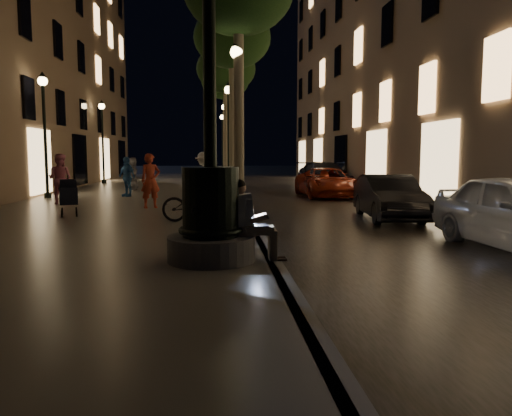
{
  "coord_description": "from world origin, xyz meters",
  "views": [
    {
      "loc": [
        -0.94,
        -5.9,
        1.91
      ],
      "look_at": [
        -0.2,
        3.0,
        0.94
      ],
      "focal_mm": 35.0,
      "sensor_mm": 36.0,
      "label": 1
    }
  ],
  "objects": [
    {
      "name": "ground",
      "position": [
        0.0,
        15.0,
        0.0
      ],
      "size": [
        120.0,
        120.0,
        0.0
      ],
      "primitive_type": "plane",
      "color": "black",
      "rests_on": "ground"
    },
    {
      "name": "cobble_lane",
      "position": [
        3.0,
        15.0,
        0.01
      ],
      "size": [
        6.0,
        45.0,
        0.02
      ],
      "primitive_type": "cube",
      "color": "black",
      "rests_on": "ground"
    },
    {
      "name": "promenade",
      "position": [
        -4.0,
        15.0,
        0.1
      ],
      "size": [
        8.0,
        45.0,
        0.2
      ],
      "primitive_type": "cube",
      "color": "slate",
      "rests_on": "ground"
    },
    {
      "name": "curb_strip",
      "position": [
        0.0,
        15.0,
        0.1
      ],
      "size": [
        0.25,
        45.0,
        0.2
      ],
      "primitive_type": "cube",
      "color": "#59595B",
      "rests_on": "ground"
    },
    {
      "name": "building_right",
      "position": [
        10.0,
        18.0,
        7.5
      ],
      "size": [
        8.0,
        36.0,
        15.0
      ],
      "primitive_type": "cube",
      "color": "#78604B",
      "rests_on": "ground"
    },
    {
      "name": "fountain_lamppost",
      "position": [
        -1.0,
        2.0,
        1.21
      ],
      "size": [
        1.4,
        1.4,
        5.21
      ],
      "color": "#59595B",
      "rests_on": "promenade"
    },
    {
      "name": "seated_man_laptop",
      "position": [
        -0.39,
        2.0,
        0.89
      ],
      "size": [
        0.93,
        0.32,
        1.3
      ],
      "color": "gray",
      "rests_on": "promenade"
    },
    {
      "name": "tree_second",
      "position": [
        -0.2,
        14.0,
        6.33
      ],
      "size": [
        3.0,
        3.0,
        7.4
      ],
      "color": "#6B604C",
      "rests_on": "promenade"
    },
    {
      "name": "tree_third",
      "position": [
        -0.3,
        20.0,
        6.14
      ],
      "size": [
        3.0,
        3.0,
        7.2
      ],
      "color": "#6B604C",
      "rests_on": "promenade"
    },
    {
      "name": "tree_far",
      "position": [
        -0.22,
        26.0,
        6.43
      ],
      "size": [
        3.0,
        3.0,
        7.5
      ],
      "color": "#6B604C",
      "rests_on": "promenade"
    },
    {
      "name": "lamp_curb_a",
      "position": [
        -0.3,
        8.0,
        3.24
      ],
      "size": [
        0.36,
        0.36,
        4.81
      ],
      "color": "black",
      "rests_on": "promenade"
    },
    {
      "name": "lamp_curb_b",
      "position": [
        -0.3,
        16.0,
        3.24
      ],
      "size": [
        0.36,
        0.36,
        4.81
      ],
      "color": "black",
      "rests_on": "promenade"
    },
    {
      "name": "lamp_curb_c",
      "position": [
        -0.3,
        24.0,
        3.24
      ],
      "size": [
        0.36,
        0.36,
        4.81
      ],
      "color": "black",
      "rests_on": "promenade"
    },
    {
      "name": "lamp_curb_d",
      "position": [
        -0.3,
        32.0,
        3.24
      ],
      "size": [
        0.36,
        0.36,
        4.81
      ],
      "color": "black",
      "rests_on": "promenade"
    },
    {
      "name": "lamp_left_b",
      "position": [
        -7.4,
        14.0,
        3.24
      ],
      "size": [
        0.36,
        0.36,
        4.81
      ],
      "color": "black",
      "rests_on": "promenade"
    },
    {
      "name": "lamp_left_c",
      "position": [
        -7.4,
        24.0,
        3.24
      ],
      "size": [
        0.36,
        0.36,
        4.81
      ],
      "color": "black",
      "rests_on": "promenade"
    },
    {
      "name": "stroller",
      "position": [
        -4.94,
        8.15,
        0.76
      ],
      "size": [
        0.66,
        1.12,
        1.13
      ],
      "rotation": [
        0.0,
        0.0,
        0.27
      ],
      "color": "black",
      "rests_on": "promenade"
    },
    {
      "name": "car_second",
      "position": [
        4.11,
        8.14,
        0.65
      ],
      "size": [
        1.72,
        4.05,
        1.3
      ],
      "primitive_type": "imported",
      "rotation": [
        0.0,
        0.0,
        -0.09
      ],
      "color": "black",
      "rests_on": "ground"
    },
    {
      "name": "car_third",
      "position": [
        4.0,
        15.79,
        0.64
      ],
      "size": [
        2.22,
        4.66,
        1.28
      ],
      "primitive_type": "imported",
      "rotation": [
        0.0,
        0.0,
        0.02
      ],
      "color": "maroon",
      "rests_on": "ground"
    },
    {
      "name": "car_rear",
      "position": [
        4.87,
        20.24,
        0.74
      ],
      "size": [
        2.47,
        5.27,
        1.49
      ],
      "primitive_type": "imported",
      "rotation": [
        0.0,
        0.0,
        0.08
      ],
      "color": "#2B2A2E",
      "rests_on": "ground"
    },
    {
      "name": "pedestrian_red",
      "position": [
        -2.95,
        10.03,
        1.06
      ],
      "size": [
        0.74,
        0.63,
        1.72
      ],
      "primitive_type": "imported",
      "rotation": [
        0.0,
        0.0,
        0.42
      ],
      "color": "#AC3722",
      "rests_on": "promenade"
    },
    {
      "name": "pedestrian_pink",
      "position": [
        -6.17,
        11.54,
        1.06
      ],
      "size": [
        0.95,
        0.81,
        1.71
      ],
      "primitive_type": "imported",
      "rotation": [
        0.0,
        0.0,
        2.92
      ],
      "color": "pink",
      "rests_on": "promenade"
    },
    {
      "name": "pedestrian_white",
      "position": [
        -1.31,
        12.35,
        1.09
      ],
      "size": [
        1.31,
        1.06,
        1.78
      ],
      "primitive_type": "imported",
      "rotation": [
        0.0,
        0.0,
        3.55
      ],
      "color": "silver",
      "rests_on": "promenade"
    },
    {
      "name": "pedestrian_blue",
      "position": [
        -4.44,
        14.47,
        1.0
      ],
      "size": [
        0.95,
        0.93,
        1.6
      ],
      "primitive_type": "imported",
      "rotation": [
        0.0,
        0.0,
        5.53
      ],
      "color": "#244E84",
      "rests_on": "promenade"
    },
    {
      "name": "pedestrian_dark",
      "position": [
        -4.82,
        18.25,
        0.97
      ],
      "size": [
        0.65,
        0.85,
        1.55
      ],
      "primitive_type": "imported",
      "rotation": [
        0.0,
        0.0,
        1.8
      ],
      "color": "#37373C",
      "rests_on": "promenade"
    },
    {
      "name": "bicycle",
      "position": [
        -1.35,
        6.6,
        0.69
      ],
      "size": [
        1.93,
        0.95,
        0.97
      ],
      "primitive_type": "imported",
      "rotation": [
        0.0,
        0.0,
        1.4
      ],
      "color": "black",
      "rests_on": "promenade"
    }
  ]
}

